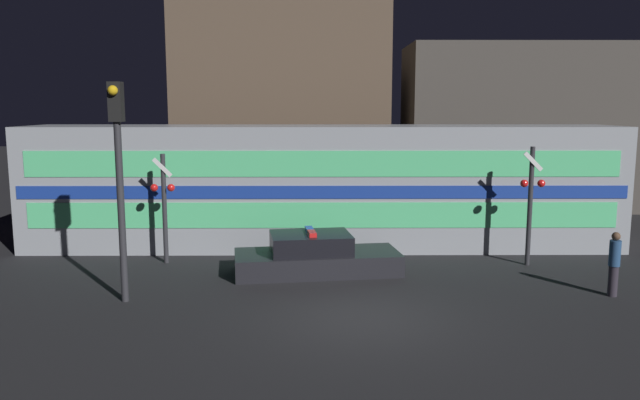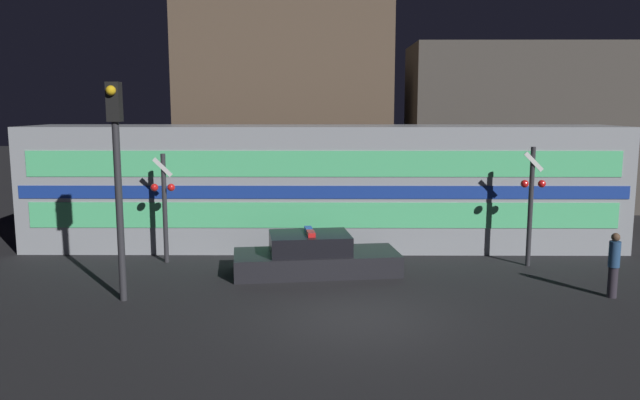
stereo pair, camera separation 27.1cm
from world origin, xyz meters
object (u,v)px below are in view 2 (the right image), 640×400
(police_car, at_px, (314,257))
(crossing_signal_near, at_px, (531,200))
(train, at_px, (323,186))
(traffic_light_corner, at_px, (117,164))
(pedestrian, at_px, (614,264))

(police_car, xyz_separation_m, crossing_signal_near, (6.21, 0.78, 1.49))
(police_car, bearing_deg, train, 78.37)
(crossing_signal_near, xyz_separation_m, traffic_light_corner, (-10.75, -3.34, 1.33))
(pedestrian, xyz_separation_m, crossing_signal_near, (-1.06, 3.01, 1.11))
(pedestrian, bearing_deg, train, 140.81)
(crossing_signal_near, bearing_deg, police_car, -172.81)
(train, bearing_deg, pedestrian, -39.19)
(train, xyz_separation_m, traffic_light_corner, (-4.77, -6.07, 1.28))
(train, relative_size, crossing_signal_near, 5.53)
(train, bearing_deg, crossing_signal_near, -24.52)
(train, height_order, traffic_light_corner, traffic_light_corner)
(crossing_signal_near, bearing_deg, train, 155.48)
(train, relative_size, traffic_light_corner, 3.72)
(traffic_light_corner, bearing_deg, train, 51.81)
(police_car, relative_size, traffic_light_corner, 0.92)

